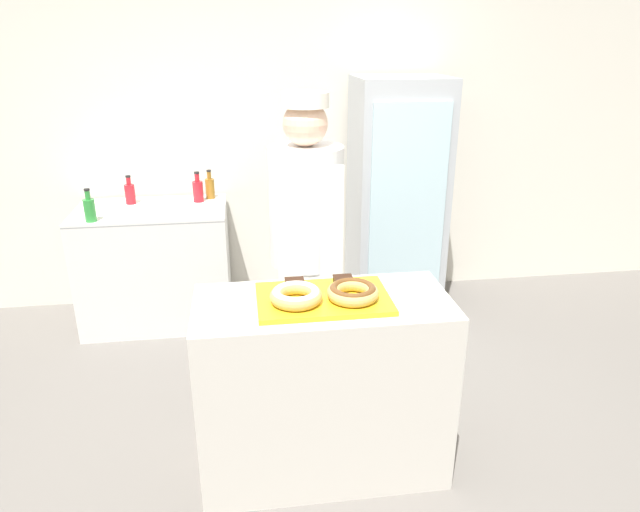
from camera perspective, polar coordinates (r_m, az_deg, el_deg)
The scene contains 15 objects.
ground_plane at distance 3.09m, azimuth 0.28°, elevation -19.96°, with size 14.00×14.00×0.00m, color #66605B.
wall_back at distance 4.49m, azimuth -3.74°, elevation 12.47°, with size 8.00×0.06×2.70m.
display_counter at distance 2.81m, azimuth 0.29°, elevation -12.94°, with size 1.17×0.54×0.91m.
serving_tray at distance 2.57m, azimuth 0.31°, elevation -4.29°, with size 0.60×0.39×0.02m.
donut_light_glaze at distance 2.50m, azimuth -2.42°, elevation -3.92°, with size 0.23×0.23×0.06m.
donut_chocolate_glaze at distance 2.54m, azimuth 3.30°, elevation -3.57°, with size 0.23×0.23×0.06m.
brownie_back_left at distance 2.66m, azimuth -2.53°, elevation -2.75°, with size 0.09×0.09×0.03m.
brownie_back_right at distance 2.69m, azimuth 2.36°, elevation -2.47°, with size 0.09×0.09×0.03m.
baker_person at distance 3.14m, azimuth -1.29°, elevation 0.71°, with size 0.40×0.40×1.77m.
beverage_fridge at distance 4.35m, azimuth 7.68°, elevation 5.73°, with size 0.66×0.59×1.76m.
chest_freezer at distance 4.39m, azimuth -16.03°, elevation -0.85°, with size 1.06×0.66×0.88m.
bottle_red at distance 4.40m, azimuth -18.47°, elevation 6.01°, with size 0.07×0.07×0.21m.
bottle_green at distance 4.06m, azimuth -22.04°, elevation 4.39°, with size 0.07×0.07×0.22m.
bottle_amber at distance 4.39m, azimuth -10.95°, elevation 6.75°, with size 0.07×0.07×0.22m.
bottle_red_b at distance 4.32m, azimuth -12.11°, elevation 6.45°, with size 0.08×0.08×0.22m.
Camera 1 is at (-0.34, -2.30, 2.04)m, focal length 32.00 mm.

